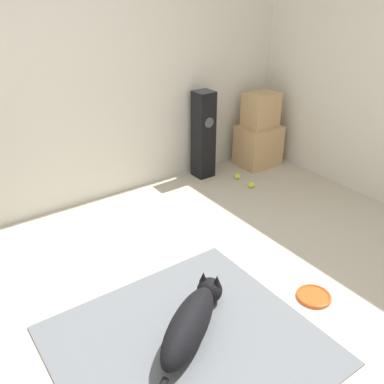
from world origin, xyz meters
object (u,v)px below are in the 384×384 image
at_px(tennis_ball_by_boxes, 251,185).
at_px(tennis_ball_near_speaker, 237,176).
at_px(frisbee, 314,296).
at_px(floor_speaker, 203,135).
at_px(cardboard_box_lower, 258,145).
at_px(dog, 192,321).
at_px(cardboard_box_upper, 261,110).

distance_m(tennis_ball_by_boxes, tennis_ball_near_speaker, 0.26).
bearing_deg(frisbee, floor_speaker, 74.85).
bearing_deg(cardboard_box_lower, frisbee, -123.04).
height_order(frisbee, tennis_ball_by_boxes, tennis_ball_by_boxes).
xyz_separation_m(dog, floor_speaker, (1.51, 1.92, 0.35)).
xyz_separation_m(dog, tennis_ball_by_boxes, (1.74, 1.35, -0.10)).
distance_m(floor_speaker, tennis_ball_by_boxes, 0.76).
bearing_deg(cardboard_box_lower, cardboard_box_upper, 51.43).
bearing_deg(floor_speaker, tennis_ball_near_speaker, -50.38).
xyz_separation_m(cardboard_box_lower, tennis_ball_near_speaker, (-0.47, -0.18, -0.20)).
bearing_deg(tennis_ball_by_boxes, dog, -142.17).
relative_size(dog, tennis_ball_by_boxes, 13.96).
height_order(dog, floor_speaker, floor_speaker).
distance_m(dog, cardboard_box_upper, 2.93).
xyz_separation_m(cardboard_box_lower, cardboard_box_upper, (0.01, 0.01, 0.43)).
bearing_deg(frisbee, tennis_ball_by_boxes, 62.59).
bearing_deg(cardboard_box_upper, floor_speaker, 171.17).
distance_m(frisbee, cardboard_box_upper, 2.48).
bearing_deg(floor_speaker, frisbee, -105.15).
height_order(cardboard_box_lower, cardboard_box_upper, cardboard_box_upper).
bearing_deg(cardboard_box_upper, frisbee, -123.07).
bearing_deg(tennis_ball_near_speaker, cardboard_box_lower, 21.15).
bearing_deg(tennis_ball_near_speaker, cardboard_box_upper, 21.91).
bearing_deg(frisbee, cardboard_box_upper, 56.93).
relative_size(floor_speaker, tennis_ball_near_speaker, 14.70).
xyz_separation_m(floor_speaker, tennis_ball_near_speaker, (0.25, -0.31, -0.45)).
height_order(dog, cardboard_box_upper, cardboard_box_upper).
height_order(frisbee, tennis_ball_near_speaker, tennis_ball_near_speaker).
distance_m(frisbee, cardboard_box_lower, 2.39).
xyz_separation_m(dog, tennis_ball_near_speaker, (1.76, 1.61, -0.10)).
height_order(dog, cardboard_box_lower, cardboard_box_lower).
bearing_deg(tennis_ball_near_speaker, dog, -137.62).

